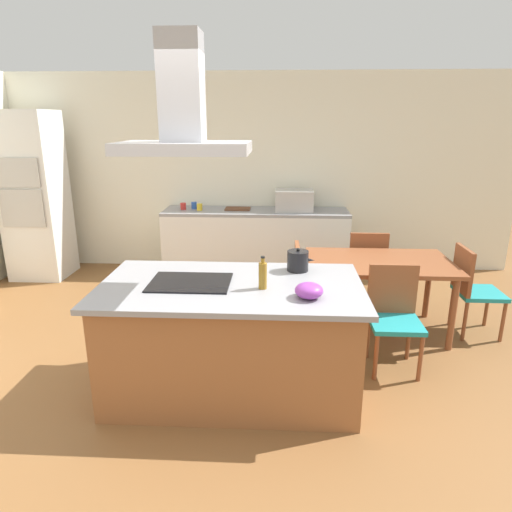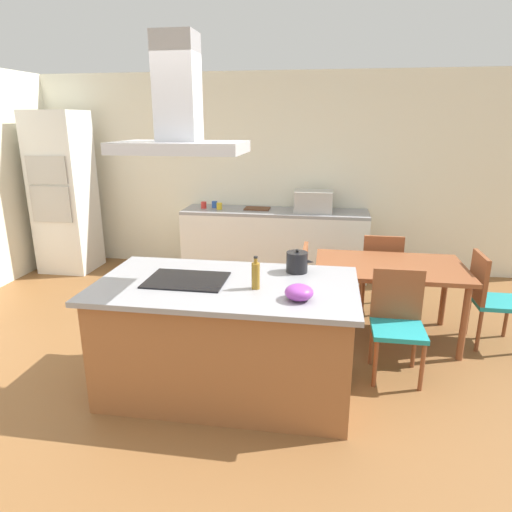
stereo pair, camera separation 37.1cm
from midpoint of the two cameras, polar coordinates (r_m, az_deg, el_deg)
ground at (r=5.11m, az=2.20°, el=-7.19°), size 16.00×16.00×0.00m
wall_back at (r=6.45m, az=4.26°, el=10.30°), size 7.20×0.10×2.70m
kitchen_island at (r=3.57m, az=-0.68°, el=-10.22°), size 1.97×1.08×0.90m
cooktop at (r=3.45m, az=-5.73°, el=-3.08°), size 0.60×0.44×0.01m
tea_kettle at (r=3.64m, az=8.12°, el=-0.81°), size 0.22×0.17×0.19m
olive_oil_bottle at (r=3.25m, az=3.23°, el=-2.49°), size 0.06×0.06×0.24m
mixing_bowl at (r=3.10m, az=8.89°, el=-4.62°), size 0.20×0.20×0.11m
back_counter at (r=6.25m, az=4.05°, el=1.69°), size 2.50×0.62×0.90m
countertop_microwave at (r=6.10m, az=9.02°, el=6.83°), size 0.50×0.38×0.28m
coffee_mug_red at (r=6.30m, az=-4.94°, el=6.41°), size 0.08×0.08×0.09m
coffee_mug_blue at (r=6.34m, az=-3.58°, el=6.50°), size 0.08×0.08×0.09m
coffee_mug_yellow at (r=6.21m, az=-2.94°, el=6.29°), size 0.08×0.08×0.09m
cutting_board at (r=6.22m, az=1.87°, el=5.99°), size 0.34×0.24×0.02m
wall_oven_stack at (r=6.80m, az=-21.66°, el=7.39°), size 0.70×0.66×2.20m
dining_table at (r=4.57m, az=18.73°, el=-2.08°), size 1.40×0.90×0.75m
chair_facing_island at (r=4.01m, az=19.99°, el=-7.26°), size 0.42×0.42×0.89m
chair_at_right_end at (r=4.86m, az=29.25°, el=-4.23°), size 0.42×0.42×0.89m
chair_at_left_end at (r=4.55m, az=7.10°, el=-3.47°), size 0.42×0.42×0.89m
chair_facing_back_wall at (r=5.24m, az=17.44°, el=-1.39°), size 0.42×0.42×0.89m
range_hood at (r=3.25m, az=-6.37°, el=17.19°), size 0.90×0.55×0.78m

